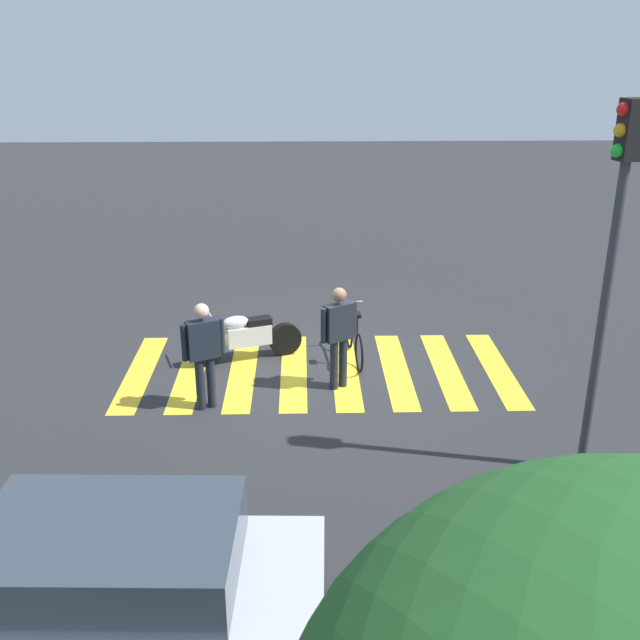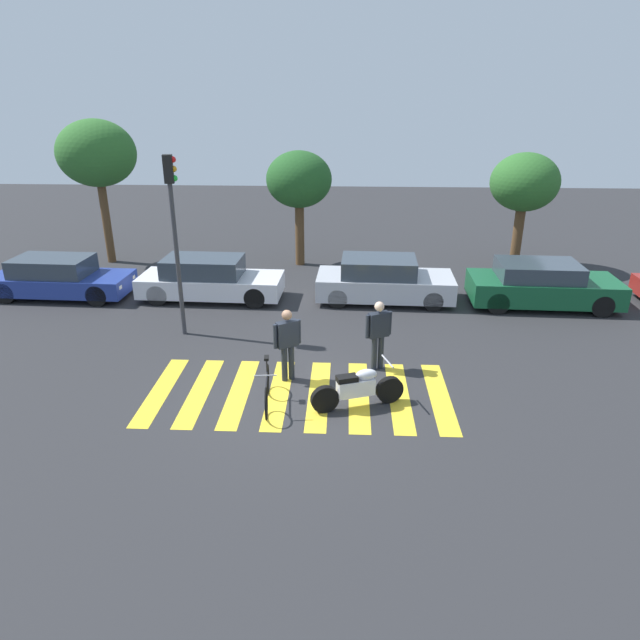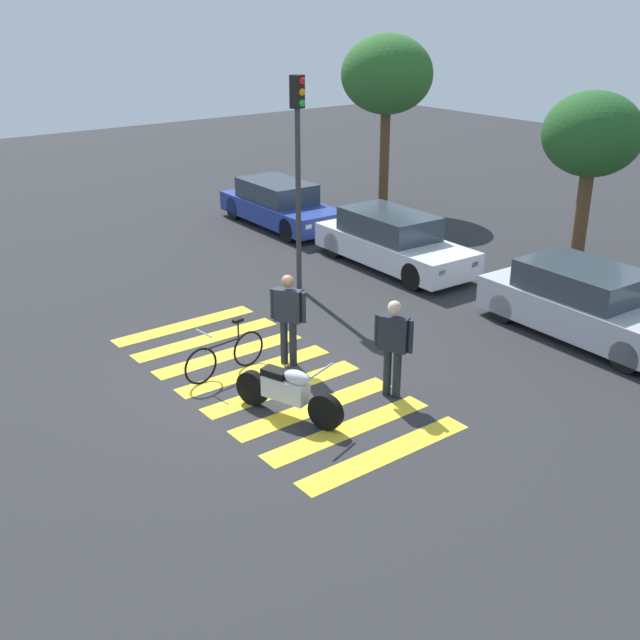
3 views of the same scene
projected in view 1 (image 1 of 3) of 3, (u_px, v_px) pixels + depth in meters
name	position (u px, v px, depth m)	size (l,w,h in m)	color
ground_plane	(319.00, 371.00, 12.95)	(60.00, 60.00, 0.00)	#2B2B2D
police_motorcycle	(246.00, 337.00, 13.23)	(2.01, 0.91, 1.02)	black
leaning_bicycle	(354.00, 339.00, 13.30)	(0.46, 1.76, 1.00)	black
officer_on_foot	(339.00, 331.00, 11.98)	(0.60, 0.44, 1.76)	#1E232D
officer_by_motorcycle	(204.00, 349.00, 11.32)	(0.63, 0.40, 1.75)	#1E232D
crosswalk_stripes	(319.00, 370.00, 12.95)	(6.75, 3.14, 0.01)	yellow
car_silver_sedan	(97.00, 591.00, 6.86)	(4.41, 1.98, 1.42)	black
traffic_light_pole	(613.00, 240.00, 8.86)	(0.35, 0.29, 4.86)	#38383D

